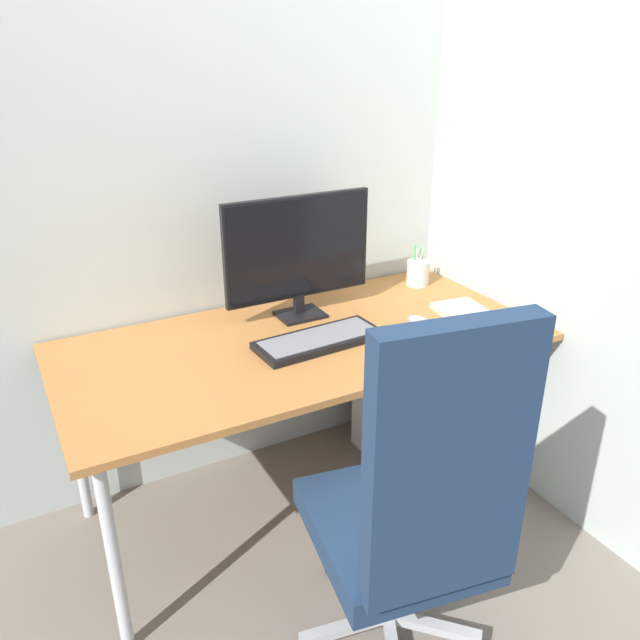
# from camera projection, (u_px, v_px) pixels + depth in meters

# --- Properties ---
(ground_plane) EXTENTS (8.00, 8.00, 0.00)m
(ground_plane) POSITION_uv_depth(u_px,v_px,m) (305.00, 502.00, 2.54)
(ground_plane) COLOR slate
(wall_back) EXTENTS (3.03, 0.04, 2.80)m
(wall_back) POSITION_uv_depth(u_px,v_px,m) (247.00, 127.00, 2.32)
(wall_back) COLOR #B7C1BC
(wall_back) RESTS_ON ground_plane
(wall_side_right) EXTENTS (0.04, 2.15, 2.80)m
(wall_side_right) POSITION_uv_depth(u_px,v_px,m) (551.00, 132.00, 2.20)
(wall_side_right) COLOR #B7C1BC
(wall_side_right) RESTS_ON ground_plane
(desk) EXTENTS (1.69, 0.81, 0.72)m
(desk) POSITION_uv_depth(u_px,v_px,m) (303.00, 352.00, 2.27)
(desk) COLOR #B27038
(desk) RESTS_ON ground_plane
(office_chair) EXTENTS (0.58, 0.63, 1.17)m
(office_chair) POSITION_uv_depth(u_px,v_px,m) (416.00, 508.00, 1.64)
(office_chair) COLOR black
(office_chair) RESTS_ON ground_plane
(filing_cabinet) EXTENTS (0.36, 0.51, 0.58)m
(filing_cabinet) POSITION_uv_depth(u_px,v_px,m) (419.00, 402.00, 2.68)
(filing_cabinet) COLOR silver
(filing_cabinet) RESTS_ON ground_plane
(monitor) EXTENTS (0.58, 0.14, 0.46)m
(monitor) POSITION_uv_depth(u_px,v_px,m) (298.00, 251.00, 2.34)
(monitor) COLOR black
(monitor) RESTS_ON desk
(keyboard) EXTENTS (0.46, 0.20, 0.03)m
(keyboard) POSITION_uv_depth(u_px,v_px,m) (319.00, 340.00, 2.21)
(keyboard) COLOR black
(keyboard) RESTS_ON desk
(mouse) EXTENTS (0.08, 0.11, 0.04)m
(mouse) POSITION_uv_depth(u_px,v_px,m) (419.00, 321.00, 2.34)
(mouse) COLOR #9EA0A5
(mouse) RESTS_ON desk
(pen_holder) EXTENTS (0.10, 0.10, 0.18)m
(pen_holder) POSITION_uv_depth(u_px,v_px,m) (418.00, 273.00, 2.72)
(pen_holder) COLOR silver
(pen_holder) RESTS_ON desk
(notebook) EXTENTS (0.20, 0.26, 0.02)m
(notebook) POSITION_uv_depth(u_px,v_px,m) (465.00, 313.00, 2.43)
(notebook) COLOR beige
(notebook) RESTS_ON desk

